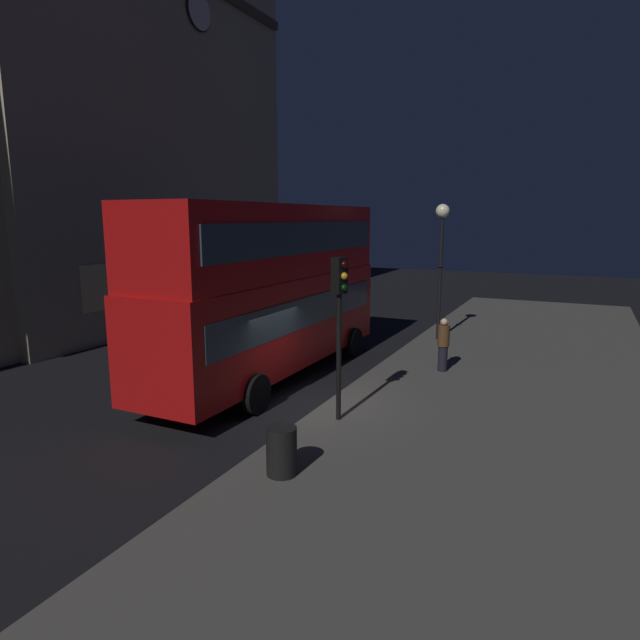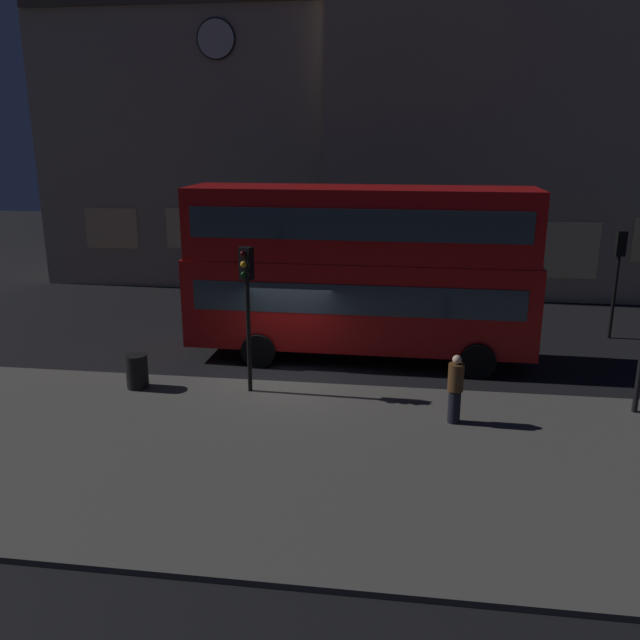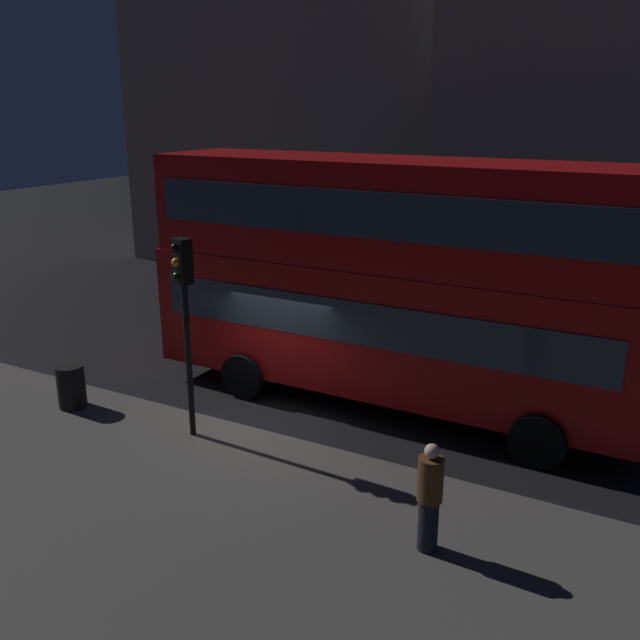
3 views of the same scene
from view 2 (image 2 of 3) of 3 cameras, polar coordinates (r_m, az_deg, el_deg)
ground_plane at (r=19.15m, az=-3.03°, el=-5.18°), size 80.00×80.00×0.00m
sidewalk_slab at (r=14.87m, az=-6.55°, el=-11.48°), size 44.00×8.57×0.12m
building_with_clock at (r=33.86m, az=-9.34°, el=16.91°), size 14.72×7.85×15.21m
building_plain_facade at (r=32.99m, az=17.61°, el=20.17°), size 17.37×9.05×19.49m
double_decker_bus at (r=20.11m, az=3.46°, el=4.80°), size 10.82×2.89×5.39m
traffic_light_near_kerb at (r=17.19m, az=-6.42°, el=2.68°), size 0.38×0.40×3.97m
traffic_light_far_side at (r=24.50m, az=24.65°, el=4.66°), size 0.34×0.37×3.77m
pedestrian at (r=16.08m, az=11.76°, el=-5.88°), size 0.38×0.38×1.73m
litter_bin at (r=18.72m, az=-15.72°, el=-4.34°), size 0.60×0.60×0.95m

